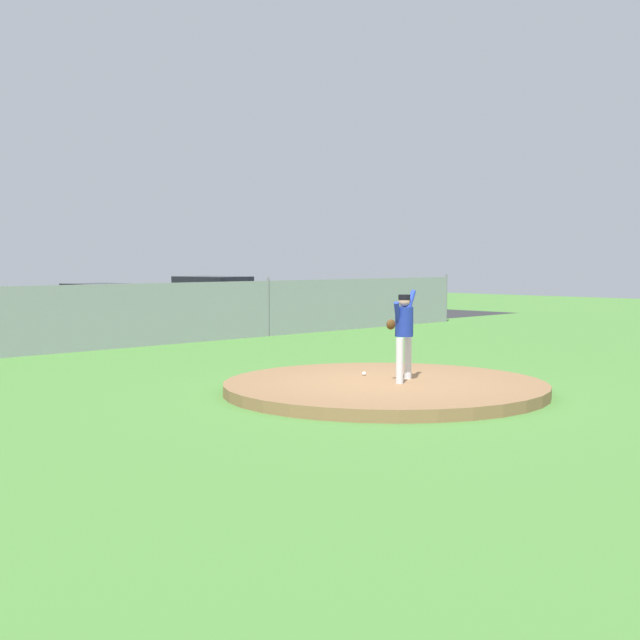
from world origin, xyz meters
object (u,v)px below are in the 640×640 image
traffic_cone_orange (19,326)px  parked_car_white (213,302)px  pitcher_youth (404,328)px  baseball (364,374)px  parked_car_silver (103,310)px

traffic_cone_orange → parked_car_white: bearing=-13.3°
traffic_cone_orange → pitcher_youth: bearing=-92.4°
baseball → parked_car_white: (7.23, 13.93, 0.61)m
baseball → parked_car_white: parked_car_white is taller
pitcher_youth → parked_car_white: size_ratio=0.33×
pitcher_youth → baseball: size_ratio=21.75×
baseball → traffic_cone_orange: bearing=87.6°
baseball → traffic_cone_orange: (0.65, 15.49, 0.03)m
parked_car_white → traffic_cone_orange: size_ratio=8.85×
pitcher_youth → parked_car_silver: 14.43m
baseball → parked_car_silver: (2.37, 13.24, 0.54)m
parked_car_white → parked_car_silver: (-4.86, -0.69, -0.08)m
baseball → parked_car_silver: parked_car_silver is taller
pitcher_youth → traffic_cone_orange: 16.51m
baseball → parked_car_white: size_ratio=0.02×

